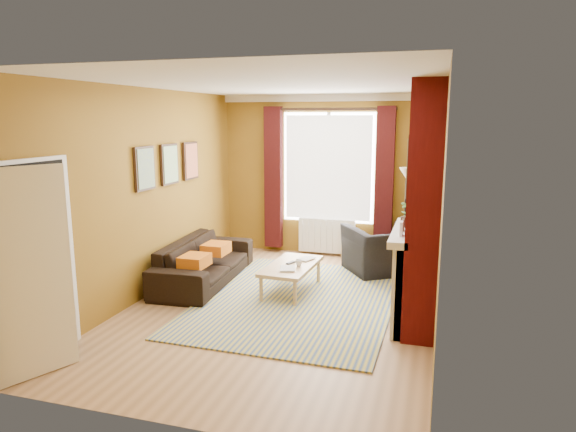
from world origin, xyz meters
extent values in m
plane|color=olive|center=(0.00, 0.00, 0.00)|extent=(5.50, 5.50, 0.00)
cube|color=brown|center=(0.00, 2.75, 1.40)|extent=(3.80, 0.02, 2.80)
cube|color=brown|center=(0.00, -2.75, 1.40)|extent=(3.80, 0.02, 2.80)
cube|color=brown|center=(1.90, 0.00, 1.40)|extent=(0.02, 5.50, 2.80)
cube|color=brown|center=(-1.90, 0.00, 1.40)|extent=(0.02, 5.50, 2.80)
cube|color=silver|center=(0.00, 0.00, 2.80)|extent=(3.80, 5.50, 0.01)
cube|color=#4B0A0A|center=(1.72, 0.00, 1.40)|extent=(0.35, 1.40, 2.80)
cube|color=silver|center=(1.53, 0.00, 0.55)|extent=(0.12, 1.30, 1.10)
cube|color=silver|center=(1.48, 0.00, 1.08)|extent=(0.22, 1.40, 0.08)
cube|color=silver|center=(1.51, -0.58, 0.52)|extent=(0.16, 0.14, 1.04)
cube|color=silver|center=(1.51, 0.58, 0.52)|extent=(0.16, 0.14, 1.04)
cube|color=black|center=(1.56, 0.00, 0.45)|extent=(0.06, 0.80, 0.90)
cube|color=black|center=(1.54, 0.00, 0.03)|extent=(0.20, 1.00, 0.06)
cube|color=silver|center=(1.49, -0.35, 1.20)|extent=(0.03, 0.12, 0.16)
cube|color=black|center=(1.49, -0.10, 1.19)|extent=(0.03, 0.10, 0.14)
cylinder|color=black|center=(1.49, 0.15, 1.18)|extent=(0.10, 0.10, 0.12)
cube|color=black|center=(1.53, 0.00, 1.85)|extent=(0.03, 0.60, 0.75)
cube|color=#9F6935|center=(1.51, 0.00, 1.85)|extent=(0.01, 0.52, 0.66)
cube|color=silver|center=(0.00, 2.71, 2.74)|extent=(3.80, 0.08, 0.12)
cube|color=white|center=(0.00, 2.72, 1.55)|extent=(1.60, 0.04, 1.90)
cube|color=white|center=(0.00, 2.68, 1.55)|extent=(1.50, 0.02, 1.80)
cube|color=silver|center=(0.00, 2.70, 1.55)|extent=(0.06, 0.04, 1.90)
cube|color=#360C0C|center=(-0.98, 2.63, 1.35)|extent=(0.30, 0.16, 2.50)
cube|color=#360C0C|center=(0.98, 2.63, 1.35)|extent=(0.30, 0.16, 2.50)
cylinder|color=black|center=(0.00, 2.63, 2.55)|extent=(2.30, 0.05, 0.05)
cube|color=silver|center=(0.00, 2.65, 0.35)|extent=(1.00, 0.10, 0.60)
cube|color=silver|center=(-0.45, 2.59, 0.35)|extent=(0.04, 0.03, 0.56)
cube|color=silver|center=(-0.34, 2.59, 0.35)|extent=(0.04, 0.03, 0.56)
cube|color=silver|center=(-0.23, 2.59, 0.35)|extent=(0.04, 0.03, 0.56)
cube|color=silver|center=(-0.12, 2.59, 0.35)|extent=(0.04, 0.03, 0.56)
cube|color=silver|center=(-0.01, 2.59, 0.35)|extent=(0.04, 0.03, 0.56)
cube|color=silver|center=(0.10, 2.59, 0.35)|extent=(0.04, 0.03, 0.56)
cube|color=silver|center=(0.21, 2.59, 0.35)|extent=(0.04, 0.03, 0.56)
cube|color=silver|center=(0.32, 2.59, 0.35)|extent=(0.04, 0.03, 0.56)
cube|color=silver|center=(0.43, 2.59, 0.35)|extent=(0.04, 0.03, 0.56)
cube|color=black|center=(-1.87, -0.10, 1.75)|extent=(0.04, 0.44, 0.58)
cube|color=#C4E435|center=(-1.84, -0.10, 1.75)|extent=(0.01, 0.38, 0.52)
cube|color=black|center=(-1.87, 0.55, 1.75)|extent=(0.04, 0.44, 0.58)
cube|color=green|center=(-1.84, 0.55, 1.75)|extent=(0.01, 0.38, 0.52)
cube|color=black|center=(-1.87, 1.20, 1.75)|extent=(0.04, 0.44, 0.58)
cube|color=#BC2F3A|center=(-1.84, 1.20, 1.75)|extent=(0.01, 0.38, 0.52)
cube|color=silver|center=(-1.88, -2.05, 1.00)|extent=(0.05, 0.94, 2.06)
cube|color=black|center=(-1.85, -2.05, 1.00)|extent=(0.02, 0.80, 1.98)
cube|color=silver|center=(-1.68, -2.41, 1.00)|extent=(0.37, 0.74, 1.98)
imported|color=#3F7735|center=(1.49, 0.45, 1.26)|extent=(0.14, 0.10, 0.27)
cube|color=#B4560F|center=(-1.27, 0.06, 0.49)|extent=(0.34, 0.40, 0.16)
cube|color=#B4560F|center=(-1.27, 0.76, 0.49)|extent=(0.34, 0.40, 0.16)
cube|color=#2F4C83|center=(0.13, 0.28, 0.01)|extent=(2.55, 3.49, 0.02)
imported|color=black|center=(-1.42, 0.66, 0.31)|extent=(0.96, 2.20, 0.63)
imported|color=black|center=(1.11, 1.88, 0.37)|extent=(1.49, 1.45, 0.74)
cube|color=tan|center=(-0.05, 0.59, 0.37)|extent=(0.66, 1.22, 0.05)
cylinder|color=tan|center=(-0.32, 0.07, 0.17)|extent=(0.05, 0.05, 0.35)
cylinder|color=tan|center=(0.15, 0.05, 0.17)|extent=(0.05, 0.05, 0.35)
cylinder|color=tan|center=(-0.26, 1.14, 0.17)|extent=(0.05, 0.05, 0.35)
cylinder|color=tan|center=(0.21, 1.12, 0.17)|extent=(0.05, 0.05, 0.35)
cylinder|color=#A17E46|center=(0.47, 2.40, 0.19)|extent=(0.38, 0.38, 0.39)
cylinder|color=black|center=(1.36, 2.23, 0.02)|extent=(0.30, 0.30, 0.03)
cylinder|color=black|center=(1.36, 2.23, 0.78)|extent=(0.03, 0.03, 1.50)
cone|color=#F0E1C5|center=(1.36, 2.23, 1.54)|extent=(0.30, 0.30, 0.18)
imported|color=#999999|center=(-0.13, 0.31, 0.41)|extent=(0.27, 0.31, 0.03)
imported|color=#999999|center=(0.00, 0.93, 0.41)|extent=(0.26, 0.30, 0.02)
imported|color=#999999|center=(0.07, 0.53, 0.44)|extent=(0.13, 0.13, 0.09)
cube|color=#232326|center=(-0.07, 0.63, 0.41)|extent=(0.11, 0.17, 0.02)
camera|label=1|loc=(1.87, -6.02, 2.41)|focal=32.00mm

